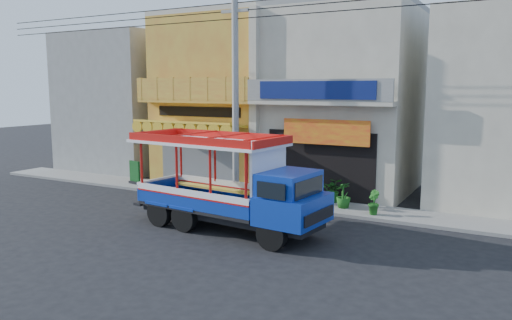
# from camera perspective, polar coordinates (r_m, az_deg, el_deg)

# --- Properties ---
(ground) EXTENTS (90.00, 90.00, 0.00)m
(ground) POSITION_cam_1_polar(r_m,az_deg,el_deg) (17.34, -5.06, -7.29)
(ground) COLOR black
(ground) RESTS_ON ground
(sidewalk) EXTENTS (30.00, 2.00, 0.12)m
(sidewalk) POSITION_cam_1_polar(r_m,az_deg,el_deg) (20.67, 1.09, -4.54)
(sidewalk) COLOR slate
(sidewalk) RESTS_ON ground
(shophouse_left) EXTENTS (6.00, 7.50, 8.24)m
(shophouse_left) POSITION_cam_1_polar(r_m,az_deg,el_deg) (25.58, -2.77, 7.07)
(shophouse_left) COLOR orange
(shophouse_left) RESTS_ON ground
(shophouse_right) EXTENTS (6.00, 6.75, 8.24)m
(shophouse_right) POSITION_cam_1_polar(r_m,az_deg,el_deg) (23.04, 10.18, 6.81)
(shophouse_right) COLOR #B2A892
(shophouse_right) RESTS_ON ground
(party_pilaster) EXTENTS (0.35, 0.30, 8.00)m
(party_pilaster) POSITION_cam_1_polar(r_m,az_deg,el_deg) (21.39, -0.21, 6.55)
(party_pilaster) COLOR #B2A892
(party_pilaster) RESTS_ON ground
(filler_building_left) EXTENTS (6.00, 6.00, 7.60)m
(filler_building_left) POSITION_cam_1_polar(r_m,az_deg,el_deg) (29.86, -14.36, 6.40)
(filler_building_left) COLOR gray
(filler_building_left) RESTS_ON ground
(utility_pole) EXTENTS (28.00, 0.26, 9.00)m
(utility_pole) POSITION_cam_1_polar(r_m,az_deg,el_deg) (19.96, -2.01, 9.39)
(utility_pole) COLOR gray
(utility_pole) RESTS_ON ground
(songthaew_truck) EXTENTS (6.93, 2.85, 3.15)m
(songthaew_truck) POSITION_cam_1_polar(r_m,az_deg,el_deg) (15.90, -1.89, -3.08)
(songthaew_truck) COLOR black
(songthaew_truck) RESTS_ON ground
(green_sign) EXTENTS (0.71, 0.44, 1.08)m
(green_sign) POSITION_cam_1_polar(r_m,az_deg,el_deg) (24.37, -13.69, -1.57)
(green_sign) COLOR black
(green_sign) RESTS_ON sidewalk
(potted_plant_a) EXTENTS (1.07, 0.99, 0.99)m
(potted_plant_a) POSITION_cam_1_polar(r_m,az_deg,el_deg) (20.08, 8.75, -3.40)
(potted_plant_a) COLOR #1C5A19
(potted_plant_a) RESTS_ON sidewalk
(potted_plant_b) EXTENTS (0.59, 0.62, 0.88)m
(potted_plant_b) POSITION_cam_1_polar(r_m,az_deg,el_deg) (18.47, 13.25, -4.73)
(potted_plant_b) COLOR #1C5A19
(potted_plant_b) RESTS_ON sidewalk
(potted_plant_c) EXTENTS (0.74, 0.74, 0.98)m
(potted_plant_c) POSITION_cam_1_polar(r_m,az_deg,el_deg) (19.22, 9.97, -3.97)
(potted_plant_c) COLOR #1C5A19
(potted_plant_c) RESTS_ON sidewalk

